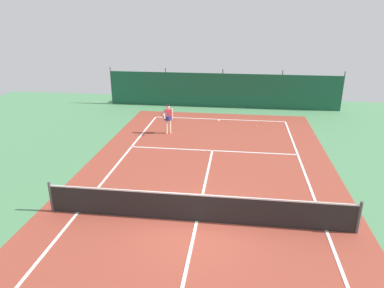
% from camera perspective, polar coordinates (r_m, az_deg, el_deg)
% --- Properties ---
extents(ground_plane, '(36.00, 36.00, 0.00)m').
position_cam_1_polar(ground_plane, '(12.15, 0.76, -12.08)').
color(ground_plane, '#4C8456').
extents(court_surface, '(11.02, 26.60, 0.01)m').
position_cam_1_polar(court_surface, '(12.15, 0.76, -12.07)').
color(court_surface, brown).
rests_on(court_surface, ground).
extents(tennis_net, '(10.12, 0.10, 1.10)m').
position_cam_1_polar(tennis_net, '(11.89, 0.77, -10.00)').
color(tennis_net, black).
rests_on(tennis_net, ground).
extents(back_fence, '(16.30, 0.98, 2.70)m').
position_cam_1_polar(back_fence, '(26.40, 4.82, 7.48)').
color(back_fence, '#195138').
rests_on(back_fence, ground).
extents(tennis_player, '(0.57, 0.82, 1.64)m').
position_cam_1_polar(tennis_player, '(20.12, -3.81, 4.27)').
color(tennis_player, beige).
rests_on(tennis_player, ground).
extents(tennis_ball_near_player, '(0.07, 0.07, 0.07)m').
position_cam_1_polar(tennis_ball_near_player, '(17.87, 2.50, -0.95)').
color(tennis_ball_near_player, '#CCDB33').
rests_on(tennis_ball_near_player, ground).
extents(tennis_ball_midcourt, '(0.07, 0.07, 0.07)m').
position_cam_1_polar(tennis_ball_midcourt, '(21.96, 10.04, 2.86)').
color(tennis_ball_midcourt, '#CCDB33').
rests_on(tennis_ball_midcourt, ground).
extents(tennis_ball_by_sideline, '(0.07, 0.07, 0.07)m').
position_cam_1_polar(tennis_ball_by_sideline, '(14.01, -10.78, -7.61)').
color(tennis_ball_by_sideline, '#CCDB33').
rests_on(tennis_ball_by_sideline, ground).
extents(parked_car, '(2.30, 4.34, 1.68)m').
position_cam_1_polar(parked_car, '(28.65, -1.61, 8.91)').
color(parked_car, navy).
rests_on(parked_car, ground).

